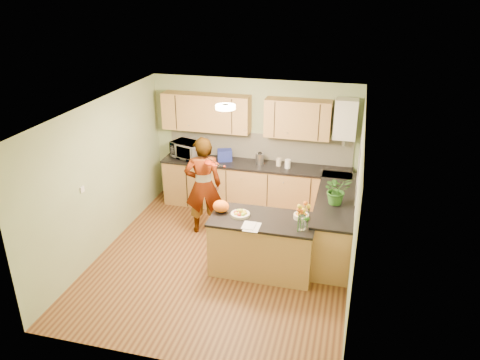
# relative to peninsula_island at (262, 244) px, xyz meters

# --- Properties ---
(floor) EXTENTS (4.50, 4.50, 0.00)m
(floor) POSITION_rel_peninsula_island_xyz_m (-0.68, 0.10, -0.45)
(floor) COLOR #502B17
(floor) RESTS_ON ground
(ceiling) EXTENTS (4.00, 4.50, 0.02)m
(ceiling) POSITION_rel_peninsula_island_xyz_m (-0.68, 0.10, 2.05)
(ceiling) COLOR white
(ceiling) RESTS_ON wall_back
(wall_back) EXTENTS (4.00, 0.02, 2.50)m
(wall_back) POSITION_rel_peninsula_island_xyz_m (-0.68, 2.35, 0.80)
(wall_back) COLOR gray
(wall_back) RESTS_ON floor
(wall_front) EXTENTS (4.00, 0.02, 2.50)m
(wall_front) POSITION_rel_peninsula_island_xyz_m (-0.68, -2.15, 0.80)
(wall_front) COLOR gray
(wall_front) RESTS_ON floor
(wall_left) EXTENTS (0.02, 4.50, 2.50)m
(wall_left) POSITION_rel_peninsula_island_xyz_m (-2.68, 0.10, 0.80)
(wall_left) COLOR gray
(wall_left) RESTS_ON floor
(wall_right) EXTENTS (0.02, 4.50, 2.50)m
(wall_right) POSITION_rel_peninsula_island_xyz_m (1.32, 0.10, 0.80)
(wall_right) COLOR gray
(wall_right) RESTS_ON floor
(back_counter) EXTENTS (3.64, 0.62, 0.94)m
(back_counter) POSITION_rel_peninsula_island_xyz_m (-0.58, 2.05, 0.02)
(back_counter) COLOR #A17B40
(back_counter) RESTS_ON floor
(right_counter) EXTENTS (0.62, 2.24, 0.94)m
(right_counter) POSITION_rel_peninsula_island_xyz_m (1.02, 0.95, 0.02)
(right_counter) COLOR #A17B40
(right_counter) RESTS_ON floor
(splashback) EXTENTS (3.60, 0.02, 0.52)m
(splashback) POSITION_rel_peninsula_island_xyz_m (-0.58, 2.33, 0.75)
(splashback) COLOR beige
(splashback) RESTS_ON back_counter
(upper_cabinets) EXTENTS (3.20, 0.34, 0.70)m
(upper_cabinets) POSITION_rel_peninsula_island_xyz_m (-0.85, 2.18, 1.40)
(upper_cabinets) COLOR #A17B40
(upper_cabinets) RESTS_ON wall_back
(boiler) EXTENTS (0.40, 0.30, 0.86)m
(boiler) POSITION_rel_peninsula_island_xyz_m (1.02, 2.19, 1.44)
(boiler) COLOR white
(boiler) RESTS_ON wall_back
(window_right) EXTENTS (0.01, 1.30, 1.05)m
(window_right) POSITION_rel_peninsula_island_xyz_m (1.31, 0.70, 1.10)
(window_right) COLOR white
(window_right) RESTS_ON wall_right
(light_switch) EXTENTS (0.02, 0.09, 0.09)m
(light_switch) POSITION_rel_peninsula_island_xyz_m (-2.66, -0.50, 0.85)
(light_switch) COLOR white
(light_switch) RESTS_ON wall_left
(ceiling_lamp) EXTENTS (0.30, 0.30, 0.07)m
(ceiling_lamp) POSITION_rel_peninsula_island_xyz_m (-0.68, 0.40, 2.01)
(ceiling_lamp) COLOR #FFEABF
(ceiling_lamp) RESTS_ON ceiling
(peninsula_island) EXTENTS (1.58, 0.81, 0.90)m
(peninsula_island) POSITION_rel_peninsula_island_xyz_m (0.00, 0.00, 0.00)
(peninsula_island) COLOR #A17B40
(peninsula_island) RESTS_ON floor
(fruit_dish) EXTENTS (0.29, 0.29, 0.10)m
(fruit_dish) POSITION_rel_peninsula_island_xyz_m (-0.35, -0.00, 0.49)
(fruit_dish) COLOR beige
(fruit_dish) RESTS_ON peninsula_island
(orange_bowl) EXTENTS (0.23, 0.23, 0.13)m
(orange_bowl) POSITION_rel_peninsula_island_xyz_m (0.55, 0.15, 0.51)
(orange_bowl) COLOR beige
(orange_bowl) RESTS_ON peninsula_island
(flower_vase) EXTENTS (0.25, 0.25, 0.47)m
(flower_vase) POSITION_rel_peninsula_island_xyz_m (0.60, -0.18, 0.76)
(flower_vase) COLOR silver
(flower_vase) RESTS_ON peninsula_island
(orange_bag) EXTENTS (0.28, 0.25, 0.19)m
(orange_bag) POSITION_rel_peninsula_island_xyz_m (-0.67, 0.05, 0.55)
(orange_bag) COLOR orange
(orange_bag) RESTS_ON peninsula_island
(papers) EXTENTS (0.22, 0.30, 0.01)m
(papers) POSITION_rel_peninsula_island_xyz_m (-0.10, -0.30, 0.46)
(papers) COLOR silver
(papers) RESTS_ON peninsula_island
(violinist) EXTENTS (0.76, 0.63, 1.77)m
(violinist) POSITION_rel_peninsula_island_xyz_m (-1.26, 0.96, 0.43)
(violinist) COLOR tan
(violinist) RESTS_ON floor
(violin) EXTENTS (0.56, 0.49, 0.14)m
(violin) POSITION_rel_peninsula_island_xyz_m (-1.06, 0.74, 0.96)
(violin) COLOR #4E1804
(violin) RESTS_ON violinist
(microwave) EXTENTS (0.68, 0.57, 0.32)m
(microwave) POSITION_rel_peninsula_island_xyz_m (-1.96, 2.05, 0.65)
(microwave) COLOR white
(microwave) RESTS_ON back_counter
(blue_box) EXTENTS (0.32, 0.28, 0.22)m
(blue_box) POSITION_rel_peninsula_island_xyz_m (-1.20, 2.08, 0.60)
(blue_box) COLOR navy
(blue_box) RESTS_ON back_counter
(kettle) EXTENTS (0.16, 0.16, 0.29)m
(kettle) POSITION_rel_peninsula_island_xyz_m (-0.49, 2.05, 0.61)
(kettle) COLOR #ADACB1
(kettle) RESTS_ON back_counter
(jar_cream) EXTENTS (0.13, 0.13, 0.15)m
(jar_cream) POSITION_rel_peninsula_island_xyz_m (-0.13, 2.07, 0.56)
(jar_cream) COLOR beige
(jar_cream) RESTS_ON back_counter
(jar_white) EXTENTS (0.13, 0.13, 0.17)m
(jar_white) POSITION_rel_peninsula_island_xyz_m (0.05, 2.00, 0.57)
(jar_white) COLOR white
(jar_white) RESTS_ON back_counter
(potted_plant) EXTENTS (0.53, 0.50, 0.47)m
(potted_plant) POSITION_rel_peninsula_island_xyz_m (1.02, 0.71, 0.72)
(potted_plant) COLOR #2F6A23
(potted_plant) RESTS_ON right_counter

